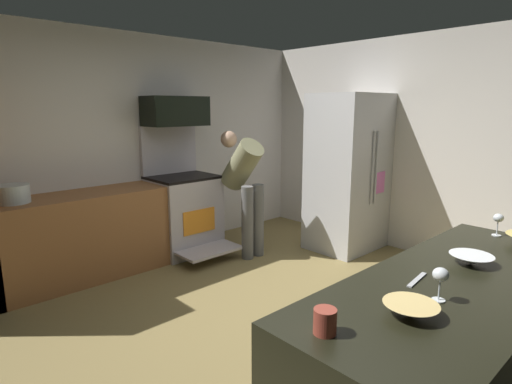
# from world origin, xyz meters

# --- Properties ---
(ground_plane) EXTENTS (5.20, 4.80, 0.02)m
(ground_plane) POSITION_xyz_m (0.00, 0.00, -0.01)
(ground_plane) COLOR olive
(wall_back) EXTENTS (5.20, 0.12, 2.60)m
(wall_back) POSITION_xyz_m (0.00, 2.34, 1.30)
(wall_back) COLOR silver
(wall_back) RESTS_ON ground
(wall_right) EXTENTS (0.12, 4.80, 2.60)m
(wall_right) POSITION_xyz_m (2.54, 0.00, 1.30)
(wall_right) COLOR silver
(wall_right) RESTS_ON ground
(lower_cabinet_run) EXTENTS (2.40, 0.60, 0.90)m
(lower_cabinet_run) POSITION_xyz_m (-0.90, 1.98, 0.45)
(lower_cabinet_run) COLOR #925C33
(lower_cabinet_run) RESTS_ON ground
(oven_range) EXTENTS (0.76, 1.03, 1.54)m
(oven_range) POSITION_xyz_m (0.43, 1.97, 0.51)
(oven_range) COLOR #BAB2B8
(oven_range) RESTS_ON ground
(microwave) EXTENTS (0.74, 0.38, 0.35)m
(microwave) POSITION_xyz_m (0.43, 2.06, 1.72)
(microwave) COLOR black
(microwave) RESTS_ON oven_range
(refrigerator) EXTENTS (0.90, 0.74, 1.93)m
(refrigerator) POSITION_xyz_m (2.03, 0.70, 0.96)
(refrigerator) COLOR #BCBCBE
(refrigerator) RESTS_ON ground
(person_cook) EXTENTS (0.31, 0.64, 1.48)m
(person_cook) POSITION_xyz_m (0.92, 1.38, 0.88)
(person_cook) COLOR #5E5E5E
(person_cook) RESTS_ON ground
(counter_island) EXTENTS (2.16, 0.80, 0.90)m
(counter_island) POSITION_xyz_m (-0.14, -1.50, 0.45)
(counter_island) COLOR black
(counter_island) RESTS_ON ground
(mixing_bowl_large) EXTENTS (0.23, 0.23, 0.05)m
(mixing_bowl_large) POSITION_xyz_m (-0.69, -1.51, 0.93)
(mixing_bowl_large) COLOR #E8C678
(mixing_bowl_large) RESTS_ON counter_island
(mixing_bowl_small) EXTENTS (0.23, 0.23, 0.05)m
(mixing_bowl_small) POSITION_xyz_m (0.12, -1.46, 0.93)
(mixing_bowl_small) COLOR white
(mixing_bowl_small) RESTS_ON counter_island
(wine_glass_near) EXTENTS (0.07, 0.07, 0.16)m
(wine_glass_near) POSITION_xyz_m (-0.47, -1.54, 1.02)
(wine_glass_near) COLOR silver
(wine_glass_near) RESTS_ON counter_island
(wine_glass_mid) EXTENTS (0.07, 0.07, 0.16)m
(wine_glass_mid) POSITION_xyz_m (0.80, -1.38, 1.02)
(wine_glass_mid) COLOR silver
(wine_glass_mid) RESTS_ON counter_island
(mug_coffee) EXTENTS (0.09, 0.09, 0.10)m
(mug_coffee) POSITION_xyz_m (-1.07, -1.35, 0.95)
(mug_coffee) COLOR #A14030
(mug_coffee) RESTS_ON counter_island
(knife_chef) EXTENTS (0.22, 0.05, 0.01)m
(knife_chef) POSITION_xyz_m (-0.32, -1.36, 0.90)
(knife_chef) COLOR #B7BABF
(knife_chef) RESTS_ON counter_island
(stock_pot) EXTENTS (0.29, 0.29, 0.17)m
(stock_pot) POSITION_xyz_m (-1.38, 1.98, 0.99)
(stock_pot) COLOR silver
(stock_pot) RESTS_ON lower_cabinet_run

